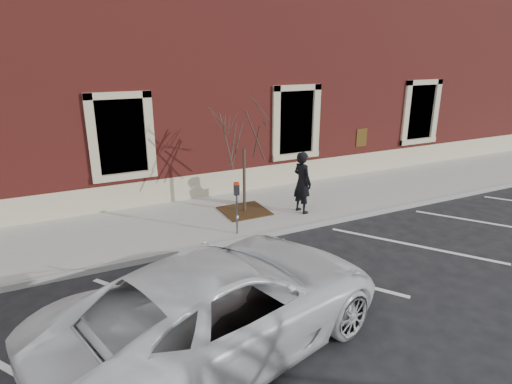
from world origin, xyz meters
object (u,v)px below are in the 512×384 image
man (302,182)px  white_truck (223,303)px  parking_meter (237,198)px  sapling (244,130)px

man → white_truck: size_ratio=0.31×
parking_meter → sapling: size_ratio=0.40×
man → parking_meter: (-2.41, -0.63, 0.06)m
man → parking_meter: bearing=94.6°
man → white_truck: man is taller
man → parking_meter: 2.49m
white_truck → parking_meter: bearing=-42.8°
man → sapling: bearing=53.0°
man → sapling: sapling is taller
parking_meter → man: bearing=4.9°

